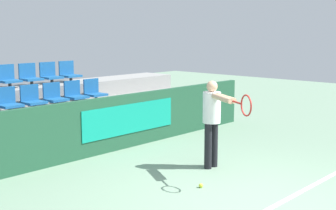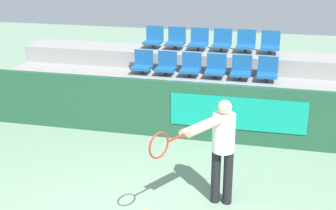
{
  "view_description": "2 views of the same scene",
  "coord_description": "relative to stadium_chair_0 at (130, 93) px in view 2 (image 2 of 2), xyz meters",
  "views": [
    {
      "loc": [
        -5.39,
        -3.17,
        2.36
      ],
      "look_at": [
        0.62,
        2.35,
        1.05
      ],
      "focal_mm": 50.0,
      "sensor_mm": 36.0,
      "label": 1
    },
    {
      "loc": [
        1.51,
        -4.19,
        3.46
      ],
      "look_at": [
        -0.05,
        2.32,
        1.13
      ],
      "focal_mm": 50.0,
      "sensor_mm": 36.0,
      "label": 2
    }
  ],
  "objects": [
    {
      "name": "bleacher_tier_middle",
      "position": [
        1.34,
        0.84,
        -0.21
      ],
      "size": [
        8.75,
        0.95,
        0.74
      ],
      "color": "gray",
      "rests_on": "ground"
    },
    {
      "name": "stadium_chair_14",
      "position": [
        1.07,
        1.9,
        0.74
      ],
      "size": [
        0.42,
        0.39,
        0.5
      ],
      "color": "#333333",
      "rests_on": "bleacher_tier_back"
    },
    {
      "name": "stadium_chair_16",
      "position": [
        2.14,
        1.9,
        0.74
      ],
      "size": [
        0.42,
        0.39,
        0.5
      ],
      "color": "#333333",
      "rests_on": "bleacher_tier_back"
    },
    {
      "name": "stadium_chair_3",
      "position": [
        1.61,
        0.0,
        0.0
      ],
      "size": [
        0.42,
        0.39,
        0.5
      ],
      "color": "#333333",
      "rests_on": "bleacher_tier_front"
    },
    {
      "name": "stadium_chair_17",
      "position": [
        2.68,
        1.9,
        0.74
      ],
      "size": [
        0.42,
        0.39,
        0.5
      ],
      "color": "#333333",
      "rests_on": "bleacher_tier_back"
    },
    {
      "name": "stadium_chair_5",
      "position": [
        2.68,
        0.0,
        0.0
      ],
      "size": [
        0.42,
        0.39,
        0.5
      ],
      "color": "#333333",
      "rests_on": "bleacher_tier_front"
    },
    {
      "name": "stadium_chair_11",
      "position": [
        2.68,
        0.95,
        0.37
      ],
      "size": [
        0.42,
        0.39,
        0.5
      ],
      "color": "#333333",
      "rests_on": "bleacher_tier_middle"
    },
    {
      "name": "stadium_chair_8",
      "position": [
        1.07,
        0.95,
        0.37
      ],
      "size": [
        0.42,
        0.39,
        0.5
      ],
      "color": "#333333",
      "rests_on": "bleacher_tier_middle"
    },
    {
      "name": "bleacher_tier_back",
      "position": [
        1.34,
        1.79,
        -0.03
      ],
      "size": [
        8.75,
        0.95,
        1.11
      ],
      "color": "gray",
      "rests_on": "ground"
    },
    {
      "name": "stadium_chair_6",
      "position": [
        0.0,
        0.95,
        0.37
      ],
      "size": [
        0.42,
        0.39,
        0.5
      ],
      "color": "#333333",
      "rests_on": "bleacher_tier_middle"
    },
    {
      "name": "stadium_chair_15",
      "position": [
        1.61,
        1.9,
        0.74
      ],
      "size": [
        0.42,
        0.39,
        0.5
      ],
      "color": "#333333",
      "rests_on": "bleacher_tier_back"
    },
    {
      "name": "stadium_chair_0",
      "position": [
        0.0,
        0.0,
        0.0
      ],
      "size": [
        0.42,
        0.39,
        0.5
      ],
      "color": "#333333",
      "rests_on": "bleacher_tier_front"
    },
    {
      "name": "tennis_player",
      "position": [
        2.19,
        -2.86,
        0.35
      ],
      "size": [
        0.86,
        1.39,
        1.51
      ],
      "rotation": [
        0.0,
        0.0,
        -0.51
      ],
      "color": "black",
      "rests_on": "ground"
    },
    {
      "name": "bleacher_tier_front",
      "position": [
        1.34,
        -0.12,
        -0.4
      ],
      "size": [
        8.75,
        0.95,
        0.37
      ],
      "color": "gray",
      "rests_on": "ground"
    },
    {
      "name": "barrier_wall",
      "position": [
        1.36,
        -0.67,
        -0.04
      ],
      "size": [
        9.15,
        0.14,
        1.09
      ],
      "color": "#1E4C33",
      "rests_on": "ground"
    },
    {
      "name": "stadium_chair_9",
      "position": [
        1.61,
        0.95,
        0.37
      ],
      "size": [
        0.42,
        0.39,
        0.5
      ],
      "color": "#333333",
      "rests_on": "bleacher_tier_middle"
    },
    {
      "name": "stadium_chair_1",
      "position": [
        0.54,
        0.0,
        0.0
      ],
      "size": [
        0.42,
        0.39,
        0.5
      ],
      "color": "#333333",
      "rests_on": "bleacher_tier_front"
    },
    {
      "name": "stadium_chair_2",
      "position": [
        1.07,
        0.0,
        0.0
      ],
      "size": [
        0.42,
        0.39,
        0.5
      ],
      "color": "#333333",
      "rests_on": "bleacher_tier_front"
    },
    {
      "name": "stadium_chair_10",
      "position": [
        2.14,
        0.95,
        0.37
      ],
      "size": [
        0.42,
        0.39,
        0.5
      ],
      "color": "#333333",
      "rests_on": "bleacher_tier_middle"
    },
    {
      "name": "stadium_chair_4",
      "position": [
        2.14,
        0.0,
        0.0
      ],
      "size": [
        0.42,
        0.39,
        0.5
      ],
      "color": "#333333",
      "rests_on": "bleacher_tier_front"
    },
    {
      "name": "stadium_chair_13",
      "position": [
        0.54,
        1.9,
        0.74
      ],
      "size": [
        0.42,
        0.39,
        0.5
      ],
      "color": "#333333",
      "rests_on": "bleacher_tier_back"
    },
    {
      "name": "stadium_chair_12",
      "position": [
        0.0,
        1.9,
        0.74
      ],
      "size": [
        0.42,
        0.39,
        0.5
      ],
      "color": "#333333",
      "rests_on": "bleacher_tier_back"
    },
    {
      "name": "stadium_chair_7",
      "position": [
        0.54,
        0.95,
        0.37
      ],
      "size": [
        0.42,
        0.39,
        0.5
      ],
      "color": "#333333",
      "rests_on": "bleacher_tier_middle"
    }
  ]
}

